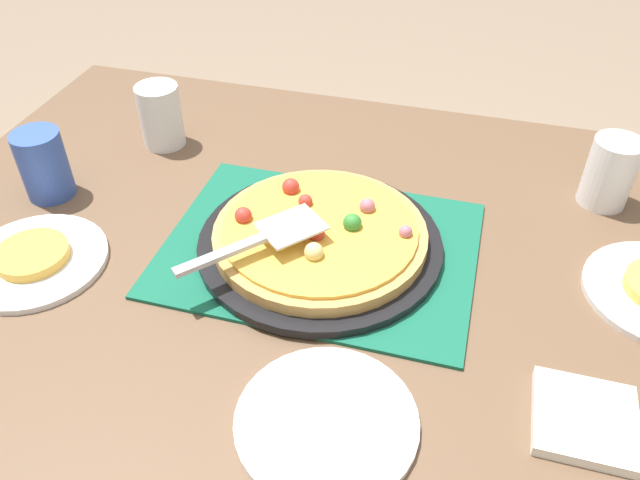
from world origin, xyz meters
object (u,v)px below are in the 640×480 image
Objects in this scene: pizza at (320,233)px; served_slice_left at (32,255)px; cup_corner at (610,172)px; napkin_stack at (585,420)px; cup_near at (44,165)px; cup_far at (161,116)px; pizza_pan at (320,243)px; plate_side at (326,422)px; pizza_server at (263,238)px; plate_near_left at (34,261)px.

served_slice_left is at bearing 19.79° from pizza.
napkin_stack is (0.04, 0.47, -0.05)m from cup_corner.
cup_far is at bearing -119.25° from cup_near.
cup_near reaches higher than pizza_pan.
served_slice_left is at bearing -17.01° from plate_side.
cup_near and cup_far have the same top height.
pizza_pan is 0.02m from pizza.
cup_corner is (-0.43, -0.25, 0.05)m from pizza_pan.
served_slice_left is 0.36m from pizza_server.
cup_corner reaches higher than napkin_stack.
served_slice_left is at bearing 19.69° from pizza_pan.
pizza_server is at bearing -17.93° from napkin_stack.
napkin_stack is at bearing 84.58° from cup_corner.
napkin_stack is (-0.29, -0.08, 0.00)m from plate_side.
served_slice_left is at bearing 0.00° from plate_near_left.
cup_far is (-0.04, -0.37, 0.04)m from served_slice_left.
cup_corner reaches higher than pizza_server.
cup_near is at bearing -12.27° from pizza_server.
pizza_pan is at bearing 130.10° from pizza.
cup_far is (0.47, -0.53, 0.06)m from plate_side.
served_slice_left is (0.50, -0.15, 0.01)m from plate_side.
plate_side is (-0.09, 0.30, -0.01)m from pizza_pan.
pizza_server is (0.06, 0.07, 0.04)m from pizza.
pizza_pan is 0.44m from served_slice_left.
napkin_stack is at bearing 174.86° from served_slice_left.
cup_near reaches higher than napkin_stack.
plate_near_left is 1.83× the size of napkin_stack.
plate_near_left is 1.83× the size of cup_near.
cup_corner is at bearing -154.66° from plate_near_left.
napkin_stack is at bearing 149.78° from cup_far.
cup_corner reaches higher than pizza_pan.
cup_corner is 0.48m from napkin_stack.
napkin_stack is (-0.45, 0.15, -0.06)m from pizza_server.
pizza is 1.64× the size of pizza_server.
plate_side is at bearing 106.99° from pizza.
plate_near_left is 1.83× the size of cup_far.
cup_far is (-0.04, -0.37, 0.06)m from plate_near_left.
pizza is 0.44m from plate_near_left.
pizza is 0.44m from cup_far.
plate_near_left is at bearing 0.00° from served_slice_left.
pizza is 2.75× the size of napkin_stack.
plate_near_left is 0.38m from cup_far.
pizza is at bearing -73.01° from plate_side.
cup_corner reaches higher than pizza.
cup_near is 0.60× the size of pizza_server.
pizza_pan is 3.45× the size of served_slice_left.
napkin_stack is at bearing 150.38° from pizza.
pizza is at bearing -29.62° from napkin_stack.
plate_side is at bearing 15.63° from napkin_stack.
cup_far is 1.00× the size of cup_corner.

